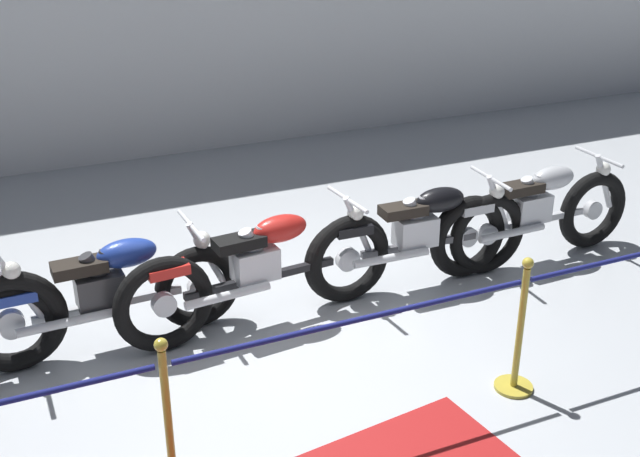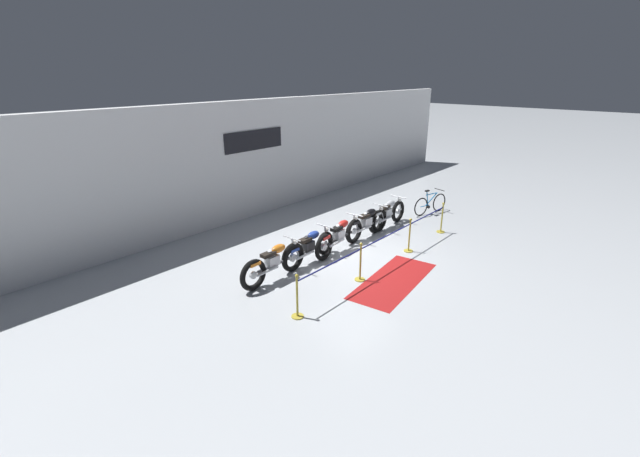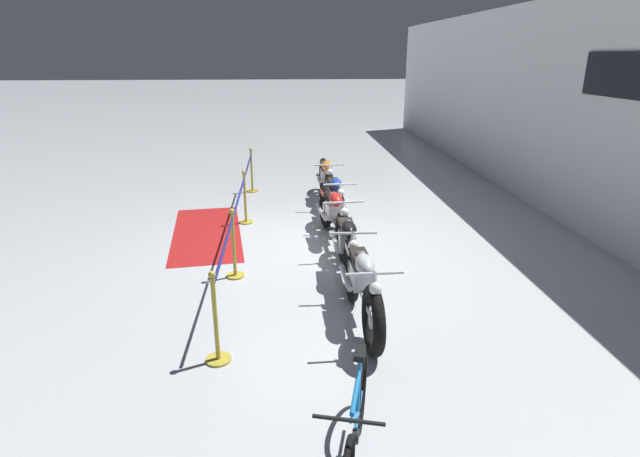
{
  "view_description": "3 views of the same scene",
  "coord_description": "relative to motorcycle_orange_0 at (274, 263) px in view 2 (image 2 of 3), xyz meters",
  "views": [
    {
      "loc": [
        -1.94,
        -4.98,
        3.44
      ],
      "look_at": [
        0.6,
        0.78,
        0.61
      ],
      "focal_mm": 45.0,
      "sensor_mm": 36.0,
      "label": 1
    },
    {
      "loc": [
        -9.49,
        -6.9,
        5.15
      ],
      "look_at": [
        -0.65,
        0.74,
        0.83
      ],
      "focal_mm": 24.0,
      "sensor_mm": 36.0,
      "label": 2
    },
    {
      "loc": [
        8.14,
        -0.39,
        3.12
      ],
      "look_at": [
        1.23,
        0.14,
        0.7
      ],
      "focal_mm": 28.0,
      "sensor_mm": 36.0,
      "label": 3
    }
  ],
  "objects": [
    {
      "name": "stanchion_far_right",
      "position": [
        6.12,
        -1.7,
        -0.13
      ],
      "size": [
        0.28,
        0.28,
        1.05
      ],
      "color": "gold",
      "rests_on": "ground"
    },
    {
      "name": "bicycle",
      "position": [
        7.73,
        -0.45,
        -0.11
      ],
      "size": [
        1.68,
        0.58,
        0.96
      ],
      "color": "black",
      "rests_on": "ground"
    },
    {
      "name": "ground_plane",
      "position": [
        2.66,
        -0.57,
        -0.49
      ],
      "size": [
        120.0,
        120.0,
        0.0
      ],
      "primitive_type": "plane",
      "color": "#B2B7BC"
    },
    {
      "name": "back_wall",
      "position": [
        2.67,
        4.56,
        1.61
      ],
      "size": [
        28.0,
        0.29,
        4.2
      ],
      "color": "white",
      "rests_on": "ground"
    },
    {
      "name": "stanchion_far_left",
      "position": [
        1.35,
        -1.7,
        0.21
      ],
      "size": [
        7.13,
        0.28,
        1.05
      ],
      "color": "gold",
      "rests_on": "ground"
    },
    {
      "name": "floor_banner",
      "position": [
        2.0,
        -2.39,
        -0.48
      ],
      "size": [
        3.22,
        1.59,
        0.01
      ],
      "primitive_type": "cube",
      "rotation": [
        0.0,
        0.0,
        0.12
      ],
      "color": "maroon",
      "rests_on": "ground"
    },
    {
      "name": "motorcycle_silver_4",
      "position": [
        5.36,
        -0.04,
        -0.01
      ],
      "size": [
        2.26,
        0.62,
        0.97
      ],
      "color": "black",
      "rests_on": "ground"
    },
    {
      "name": "motorcycle_black_3",
      "position": [
        4.12,
        -0.06,
        -0.0
      ],
      "size": [
        2.19,
        0.62,
        0.97
      ],
      "color": "black",
      "rests_on": "ground"
    },
    {
      "name": "motorcycle_red_2",
      "position": [
        2.62,
        -0.1,
        -0.0
      ],
      "size": [
        2.44,
        0.62,
        0.98
      ],
      "color": "black",
      "rests_on": "ground"
    },
    {
      "name": "motorcycle_blue_1",
      "position": [
        1.42,
        0.05,
        -0.03
      ],
      "size": [
        2.15,
        0.62,
        0.93
      ],
      "color": "black",
      "rests_on": "ground"
    },
    {
      "name": "stanchion_mid_left",
      "position": [
        1.45,
        -1.7,
        -0.13
      ],
      "size": [
        0.28,
        0.28,
        1.05
      ],
      "color": "gold",
      "rests_on": "ground"
    },
    {
      "name": "stanchion_mid_right",
      "position": [
        3.96,
        -1.7,
        -0.13
      ],
      "size": [
        0.28,
        0.28,
        1.05
      ],
      "color": "gold",
      "rests_on": "ground"
    },
    {
      "name": "motorcycle_orange_0",
      "position": [
        0.0,
        0.0,
        0.0
      ],
      "size": [
        2.24,
        0.62,
        0.99
      ],
      "color": "black",
      "rests_on": "ground"
    }
  ]
}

